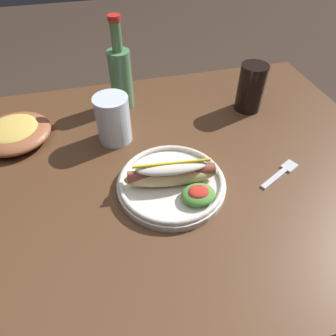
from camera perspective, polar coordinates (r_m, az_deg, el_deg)
The scene contains 8 objects.
ground_plane at distance 1.34m, azimuth -0.85°, elevation -22.96°, with size 8.00×8.00×0.00m, color #3D2D23.
dining_table at distance 0.79m, azimuth -1.32°, elevation -5.51°, with size 1.14×0.83×0.74m.
hot_dog_plate at distance 0.65m, azimuth 0.90°, elevation -2.43°, with size 0.24×0.24×0.08m.
fork at distance 0.74m, azimuth 20.54°, elevation -0.78°, with size 0.12×0.07×0.00m.
soda_cup at distance 0.90m, azimuth 15.30°, elevation 14.33°, with size 0.07×0.07×0.13m, color black.
water_cup at distance 0.77m, azimuth -10.25°, elevation 8.97°, with size 0.08×0.08×0.12m, color silver.
glass_bottle at distance 0.88m, azimuth -8.87°, elevation 16.81°, with size 0.06×0.06×0.25m.
side_bowl at distance 0.86m, azimuth -26.91°, elevation 6.01°, with size 0.18×0.18×0.05m.
Camera 1 is at (-0.11, -0.50, 1.24)m, focal length 32.47 mm.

